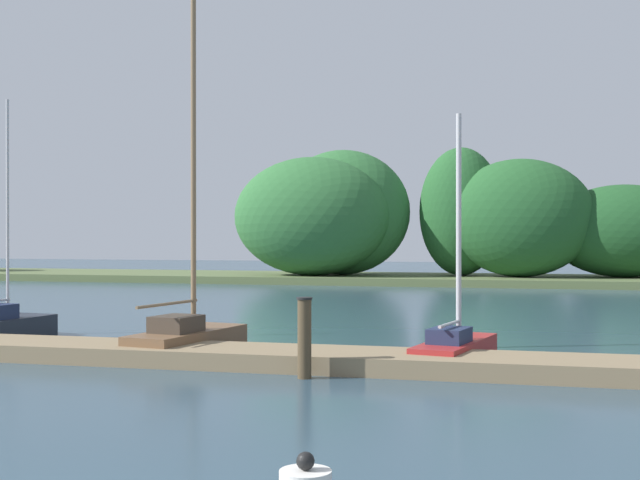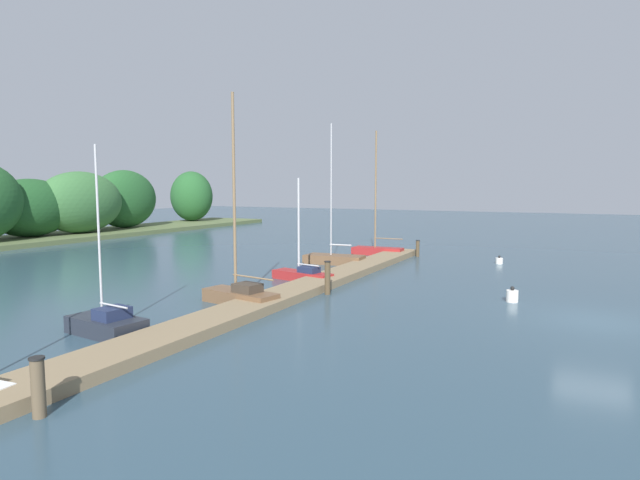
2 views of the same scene
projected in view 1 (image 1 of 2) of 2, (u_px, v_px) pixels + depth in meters
dock_pier at (319, 359)px, 16.30m from camera, size 29.94×1.80×0.35m
far_shore at (522, 227)px, 44.92m from camera, size 75.53×8.74×7.48m
sailboat_1 at (4, 325)px, 20.82m from camera, size 1.59×2.92×6.00m
sailboat_2 at (190, 332)px, 18.24m from camera, size 1.69×3.68×8.33m
sailboat_3 at (457, 345)px, 17.10m from camera, size 1.55×3.56×5.10m
mooring_piling_1 at (304, 337)px, 15.12m from camera, size 0.29×0.29×1.47m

